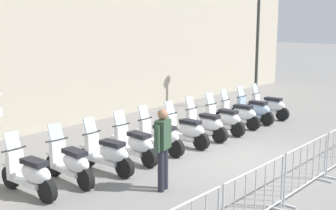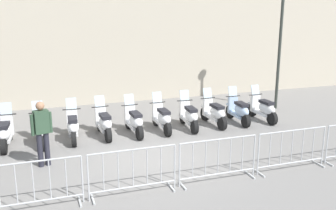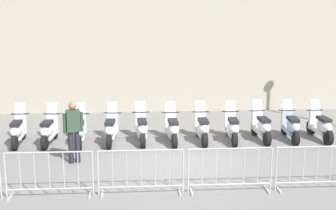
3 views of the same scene
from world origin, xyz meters
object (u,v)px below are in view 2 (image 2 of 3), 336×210
motorcycle_4 (104,123)px  officer_near_row_end (42,130)px  motorcycle_1 (6,133)px  barrier_segment_4 (292,150)px  motorcycle_2 (40,131)px  barrier_segment_1 (33,186)px  motorcycle_8 (214,113)px  motorcycle_5 (134,121)px  street_lamp (281,32)px  motorcycle_9 (239,111)px  motorcycle_7 (189,116)px  barrier_segment_3 (218,161)px  barrier_segment_2 (133,172)px  motorcycle_6 (162,118)px  motorcycle_3 (73,127)px  motorcycle_10 (263,109)px

motorcycle_4 → officer_near_row_end: size_ratio=0.99×
motorcycle_1 → motorcycle_4: 2.90m
barrier_segment_4 → motorcycle_2: bearing=152.7°
barrier_segment_1 → motorcycle_8: bearing=40.5°
motorcycle_5 → street_lamp: size_ratio=0.34×
motorcycle_1 → motorcycle_9: size_ratio=1.00×
barrier_segment_1 → officer_near_row_end: officer_near_row_end is taller
barrier_segment_4 → motorcycle_7: bearing=112.6°
street_lamp → officer_near_row_end: 9.92m
motorcycle_8 → officer_near_row_end: size_ratio=0.99×
barrier_segment_4 → officer_near_row_end: size_ratio=1.14×
motorcycle_2 → barrier_segment_1: 3.99m
motorcycle_1 → motorcycle_5: bearing=5.3°
barrier_segment_3 → motorcycle_5: bearing=110.7°
motorcycle_1 → barrier_segment_2: size_ratio=0.88×
motorcycle_5 → motorcycle_8: bearing=7.8°
motorcycle_1 → officer_near_row_end: (1.21, -1.64, 0.53)m
motorcycle_4 → motorcycle_7: 2.89m
barrier_segment_2 → motorcycle_6: bearing=70.0°
motorcycle_2 → street_lamp: 9.70m
motorcycle_2 → motorcycle_3: 0.96m
barrier_segment_1 → street_lamp: size_ratio=0.39×
motorcycle_3 → barrier_segment_4: 6.46m
motorcycle_2 → barrier_segment_4: size_ratio=0.87×
motorcycle_3 → barrier_segment_1: (-0.70, -4.16, 0.07)m
motorcycle_7 → motorcycle_9: same height
motorcycle_10 → street_lamp: bearing=49.4°
motorcycle_3 → motorcycle_5: same height
motorcycle_10 → motorcycle_1: bearing=-174.0°
barrier_segment_3 → street_lamp: street_lamp is taller
motorcycle_8 → barrier_segment_2: motorcycle_8 is taller
motorcycle_5 → motorcycle_4: bearing=-179.5°
motorcycle_2 → motorcycle_5: size_ratio=1.00×
motorcycle_5 → officer_near_row_end: (-2.64, -1.99, 0.53)m
motorcycle_6 → barrier_segment_4: (2.56, -3.77, 0.07)m
motorcycle_1 → motorcycle_8: size_ratio=1.00×
motorcycle_9 → motorcycle_10: bearing=3.6°
motorcycle_6 → officer_near_row_end: officer_near_row_end is taller
barrier_segment_2 → officer_near_row_end: 2.97m
officer_near_row_end → barrier_segment_2: bearing=-45.5°
motorcycle_3 → motorcycle_9: 5.79m
officer_near_row_end → motorcycle_10: bearing=18.8°
motorcycle_3 → motorcycle_9: (5.75, 0.63, 0.00)m
motorcycle_5 → motorcycle_9: 3.85m
motorcycle_5 → motorcycle_8: size_ratio=1.00×
motorcycle_7 → motorcycle_10: bearing=6.4°
motorcycle_7 → barrier_segment_4: size_ratio=0.88×
motorcycle_4 → barrier_segment_2: (0.38, -4.08, 0.07)m
motorcycle_6 → motorcycle_9: 2.89m
barrier_segment_1 → officer_near_row_end: 2.36m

